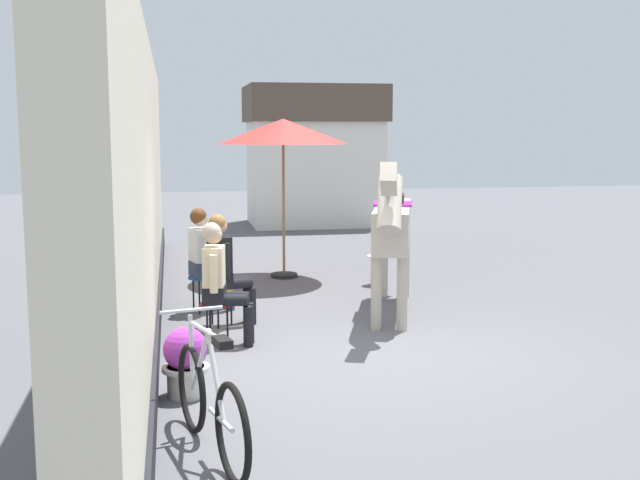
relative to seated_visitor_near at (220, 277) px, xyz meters
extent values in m
plane|color=#56565B|center=(1.69, 2.61, -0.78)|extent=(40.00, 40.00, 0.00)
cube|color=beige|center=(-0.86, 1.11, 0.92)|extent=(0.30, 14.00, 3.40)
cube|color=black|center=(-0.84, 1.11, -0.60)|extent=(0.34, 14.00, 0.36)
cube|color=silver|center=(3.09, 11.21, 0.52)|extent=(3.20, 2.40, 2.60)
cube|color=brown|center=(3.09, 11.21, 2.27)|extent=(3.40, 2.60, 0.90)
cylinder|color=red|center=(-0.06, 0.01, -0.31)|extent=(0.34, 0.34, 0.03)
cylinder|color=black|center=(0.07, -0.01, -0.55)|extent=(0.02, 0.02, 0.45)
cylinder|color=black|center=(-0.11, 0.14, -0.55)|extent=(0.02, 0.02, 0.45)
cylinder|color=black|center=(-0.15, -0.10, -0.55)|extent=(0.02, 0.02, 0.45)
cube|color=black|center=(-0.06, 0.01, -0.20)|extent=(0.29, 0.36, 0.20)
cube|color=beige|center=(-0.06, 0.01, 0.12)|extent=(0.28, 0.37, 0.44)
sphere|color=tan|center=(-0.06, 0.01, 0.47)|extent=(0.20, 0.20, 0.20)
sphere|color=#B2A38E|center=(-0.08, 0.01, 0.50)|extent=(0.22, 0.22, 0.22)
cylinder|color=black|center=(0.14, 0.06, -0.25)|extent=(0.40, 0.19, 0.13)
cylinder|color=black|center=(0.32, 0.02, -0.55)|extent=(0.11, 0.11, 0.46)
cylinder|color=black|center=(0.11, -0.10, -0.25)|extent=(0.40, 0.19, 0.13)
cylinder|color=black|center=(0.30, -0.13, -0.55)|extent=(0.11, 0.11, 0.46)
cylinder|color=beige|center=(-0.01, 0.20, 0.07)|extent=(0.09, 0.09, 0.42)
cylinder|color=beige|center=(-0.08, -0.19, 0.07)|extent=(0.09, 0.09, 0.42)
cylinder|color=gold|center=(0.05, 0.87, -0.31)|extent=(0.34, 0.34, 0.03)
cylinder|color=black|center=(0.19, 0.91, -0.55)|extent=(0.02, 0.02, 0.45)
cylinder|color=black|center=(-0.05, 0.97, -0.55)|extent=(0.02, 0.02, 0.45)
cylinder|color=black|center=(0.01, 0.74, -0.55)|extent=(0.02, 0.02, 0.45)
cube|color=black|center=(0.05, 0.87, -0.20)|extent=(0.31, 0.37, 0.20)
cube|color=black|center=(0.05, 0.87, 0.12)|extent=(0.30, 0.38, 0.44)
sphere|color=tan|center=(0.05, 0.87, 0.47)|extent=(0.20, 0.20, 0.20)
sphere|color=olive|center=(0.03, 0.87, 0.50)|extent=(0.22, 0.22, 0.22)
cylinder|color=black|center=(0.22, 1.00, -0.25)|extent=(0.40, 0.22, 0.13)
cylinder|color=black|center=(0.40, 1.05, -0.55)|extent=(0.11, 0.11, 0.46)
cylinder|color=black|center=(0.26, 0.84, -0.25)|extent=(0.40, 0.22, 0.13)
cylinder|color=black|center=(0.44, 0.89, -0.55)|extent=(0.11, 0.11, 0.46)
cylinder|color=black|center=(0.02, 1.07, 0.07)|extent=(0.09, 0.09, 0.42)
cylinder|color=black|center=(0.12, 0.68, 0.07)|extent=(0.09, 0.09, 0.42)
cylinder|color=#194C99|center=(-0.15, 1.69, -0.31)|extent=(0.34, 0.34, 0.03)
cylinder|color=black|center=(-0.01, 1.73, -0.55)|extent=(0.02, 0.02, 0.45)
cylinder|color=black|center=(-0.25, 1.79, -0.55)|extent=(0.02, 0.02, 0.45)
cylinder|color=black|center=(-0.18, 1.55, -0.55)|extent=(0.02, 0.02, 0.45)
cube|color=#2D3851|center=(-0.15, 1.69, -0.20)|extent=(0.32, 0.38, 0.20)
cube|color=silver|center=(-0.15, 1.69, 0.12)|extent=(0.31, 0.39, 0.44)
sphere|color=tan|center=(-0.15, 1.69, 0.47)|extent=(0.20, 0.20, 0.20)
sphere|color=#593319|center=(-0.17, 1.68, 0.50)|extent=(0.22, 0.22, 0.22)
cylinder|color=#2D3851|center=(0.01, 1.82, -0.25)|extent=(0.40, 0.24, 0.13)
cylinder|color=#2D3851|center=(0.19, 1.88, -0.55)|extent=(0.11, 0.11, 0.46)
cylinder|color=#2D3851|center=(0.06, 1.67, -0.25)|extent=(0.40, 0.24, 0.13)
cylinder|color=#2D3851|center=(0.24, 1.73, -0.55)|extent=(0.11, 0.11, 0.46)
cylinder|color=silver|center=(-0.19, 1.89, 0.07)|extent=(0.09, 0.09, 0.42)
cylinder|color=silver|center=(-0.07, 1.51, 0.07)|extent=(0.09, 0.09, 0.42)
cube|color=#B2A899|center=(2.34, 1.23, 0.38)|extent=(1.09, 2.23, 0.52)
cylinder|color=#B2A899|center=(2.19, 0.25, -0.33)|extent=(0.13, 0.13, 0.90)
cylinder|color=#B2A899|center=(1.89, 0.34, -0.33)|extent=(0.13, 0.13, 0.90)
cylinder|color=#B2A899|center=(2.78, 2.10, -0.33)|extent=(0.13, 0.13, 0.90)
cylinder|color=#B2A899|center=(2.48, 2.19, -0.33)|extent=(0.13, 0.13, 0.90)
cylinder|color=#B2A899|center=(1.97, 0.09, 0.77)|extent=(0.46, 0.69, 0.73)
cube|color=#B2A899|center=(1.87, -0.24, 1.08)|extent=(0.33, 0.56, 0.40)
cube|color=black|center=(1.98, 0.11, 0.91)|extent=(0.23, 0.61, 0.48)
cylinder|color=black|center=(2.69, 2.32, 0.11)|extent=(0.13, 0.13, 0.65)
cube|color=#8C1E8C|center=(2.37, 1.33, 0.66)|extent=(0.66, 0.72, 0.03)
cube|color=black|center=(2.37, 1.33, 0.73)|extent=(0.40, 0.50, 0.12)
cylinder|color=beige|center=(-0.42, -1.68, -0.64)|extent=(0.34, 0.34, 0.28)
cylinder|color=beige|center=(-0.42, -1.68, -0.52)|extent=(0.43, 0.43, 0.04)
sphere|color=purple|center=(-0.42, -1.68, -0.34)|extent=(0.40, 0.40, 0.40)
torus|color=black|center=(-0.39, -2.54, -0.42)|extent=(0.22, 0.70, 0.71)
torus|color=black|center=(-0.14, -3.56, -0.42)|extent=(0.22, 0.70, 0.71)
cylinder|color=#B7BCC6|center=(-0.32, -2.82, -0.11)|extent=(0.15, 0.50, 0.60)
cylinder|color=#B7BCC6|center=(-0.23, -3.21, -0.14)|extent=(0.12, 0.35, 0.55)
cylinder|color=#B7BCC6|center=(-0.28, -2.98, 0.15)|extent=(0.22, 0.79, 0.09)
cylinder|color=#B7BCC6|center=(-0.20, -3.31, -0.41)|extent=(0.16, 0.52, 0.06)
cylinder|color=#B7BCC6|center=(-0.38, -2.57, -0.12)|extent=(0.06, 0.09, 0.60)
cylinder|color=#B7BCC6|center=(-0.38, -2.59, 0.23)|extent=(0.49, 0.14, 0.03)
cube|color=black|center=(-0.19, -3.37, 0.17)|extent=(0.14, 0.22, 0.06)
cylinder|color=black|center=(1.28, 3.98, -0.75)|extent=(0.44, 0.44, 0.06)
cylinder|color=olive|center=(1.28, 3.98, 0.32)|extent=(0.04, 0.04, 2.20)
cone|color=red|center=(1.28, 3.98, 1.60)|extent=(2.10, 2.10, 0.40)
cylinder|color=white|center=(2.62, 3.07, -0.33)|extent=(0.32, 0.32, 0.03)
cylinder|color=silver|center=(2.75, 3.07, -0.56)|extent=(0.02, 0.02, 0.43)
cylinder|color=silver|center=(2.56, 3.18, -0.56)|extent=(0.02, 0.02, 0.43)
cylinder|color=silver|center=(2.56, 2.95, -0.56)|extent=(0.02, 0.02, 0.43)
camera|label=1|loc=(-0.51, -8.73, 1.63)|focal=44.48mm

